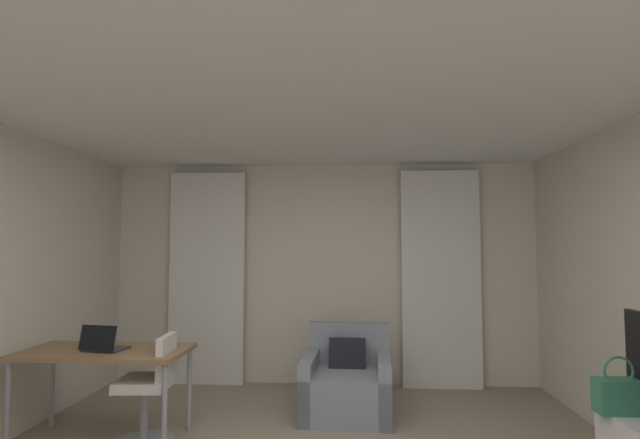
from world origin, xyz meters
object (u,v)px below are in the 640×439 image
at_px(armchair, 347,384).
at_px(desk, 105,357).
at_px(desk_chair, 150,396).
at_px(handbag_primary, 620,395).
at_px(laptop, 103,345).

bearing_deg(armchair, desk, -158.67).
height_order(desk, desk_chair, desk_chair).
xyz_separation_m(armchair, handbag_primary, (1.78, -1.41, 0.36)).
height_order(desk, handbag_primary, handbag_primary).
xyz_separation_m(desk_chair, laptop, (-0.41, 0.02, 0.40)).
relative_size(armchair, desk, 0.66).
bearing_deg(desk, handbag_primary, -9.30).
bearing_deg(armchair, desk_chair, -151.73).
height_order(laptop, handbag_primary, laptop).
bearing_deg(desk_chair, handbag_primary, -9.26).
bearing_deg(desk_chair, armchair, 28.27).
bearing_deg(laptop, handbag_primary, -8.51).
relative_size(laptop, handbag_primary, 0.97).
relative_size(desk, handbag_primary, 3.68).
height_order(armchair, desk_chair, desk_chair).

